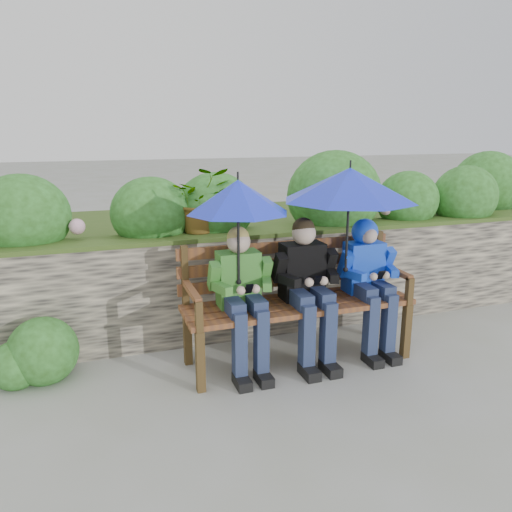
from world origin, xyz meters
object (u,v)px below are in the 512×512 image
object	(u,v)px
boy_left	(242,292)
boy_middle	(307,283)
park_bench	(295,293)
umbrella_left	(238,197)
boy_right	(369,273)
umbrella_right	(350,185)

from	to	relation	value
boy_left	boy_middle	size ratio (longest dim) A/B	0.97
park_bench	umbrella_left	size ratio (longest dim) A/B	2.20
boy_right	umbrella_left	bearing A→B (deg)	-179.32
park_bench	boy_left	size ratio (longest dim) A/B	1.63
park_bench	boy_right	bearing A→B (deg)	-7.24
park_bench	boy_middle	distance (m)	0.17
boy_middle	boy_right	world-z (taller)	boy_middle
umbrella_right	boy_middle	bearing A→B (deg)	178.37
park_bench	boy_middle	world-z (taller)	boy_middle
boy_middle	umbrella_right	xyz separation A→B (m)	(0.36, -0.01, 0.82)
boy_right	umbrella_left	xyz separation A→B (m)	(-1.21, -0.01, 0.74)
boy_middle	park_bench	bearing A→B (deg)	121.89
umbrella_left	umbrella_right	size ratio (longest dim) A/B	0.80
boy_left	boy_middle	xyz separation A→B (m)	(0.58, -0.00, 0.02)
boy_middle	umbrella_left	bearing A→B (deg)	179.65
boy_left	umbrella_left	world-z (taller)	umbrella_left
boy_middle	boy_right	bearing A→B (deg)	1.71
park_bench	umbrella_left	world-z (taller)	umbrella_left
boy_left	umbrella_right	world-z (taller)	umbrella_right
boy_middle	boy_right	size ratio (longest dim) A/B	1.04
boy_right	umbrella_left	size ratio (longest dim) A/B	1.34
boy_left	boy_right	bearing A→B (deg)	0.68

